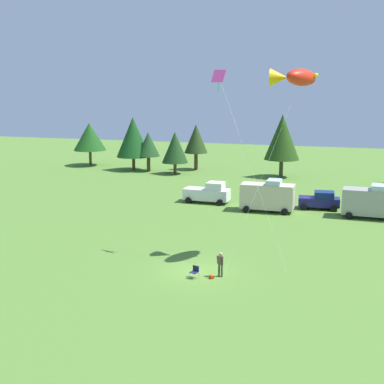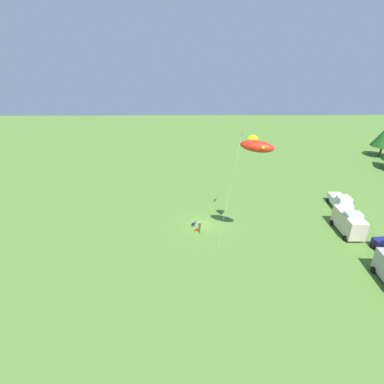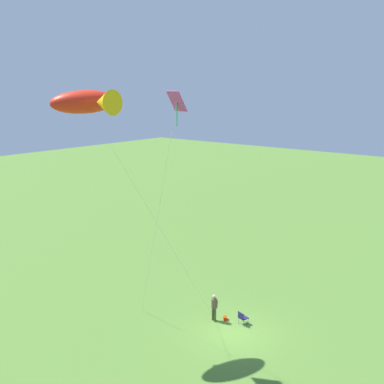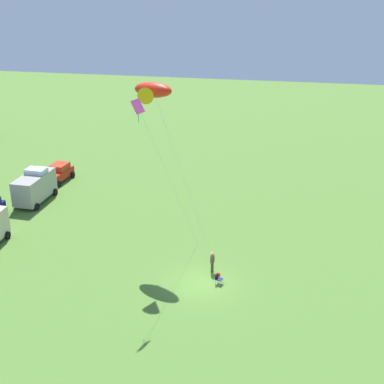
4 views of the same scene
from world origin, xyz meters
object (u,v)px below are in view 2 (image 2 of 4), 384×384
van_camper_beige (349,222)px  folding_chair (194,223)px  truck_white_pickup (340,202)px  kite_diamond_rainbow (242,135)px  kite_large_fish (256,145)px  person_kite_flyer (200,226)px  backpack_on_grass (196,230)px

van_camper_beige → folding_chair: bearing=-94.6°
truck_white_pickup → kite_diamond_rainbow: 21.53m
folding_chair → kite_large_fish: 15.42m
person_kite_flyer → truck_white_pickup: size_ratio=0.34×
person_kite_flyer → folding_chair: (-1.61, -0.71, -0.53)m
person_kite_flyer → backpack_on_grass: (-0.49, -0.52, -0.91)m
folding_chair → person_kite_flyer: bearing=131.1°
folding_chair → backpack_on_grass: bearing=116.7°
truck_white_pickup → kite_diamond_rainbow: bearing=-70.6°
truck_white_pickup → kite_large_fish: kite_large_fish is taller
folding_chair → kite_large_fish: bearing=155.7°
kite_diamond_rainbow → truck_white_pickup: bearing=107.5°
folding_chair → van_camper_beige: bearing=-167.6°
truck_white_pickup → folding_chair: bearing=-75.5°
kite_large_fish → kite_diamond_rainbow: (-5.35, -0.60, -0.34)m
kite_large_fish → backpack_on_grass: bearing=-126.3°
van_camper_beige → kite_diamond_rainbow: 18.80m
folding_chair → kite_diamond_rainbow: size_ratio=0.06×
kite_diamond_rainbow → kite_large_fish: bearing=6.4°
truck_white_pickup → kite_diamond_rainbow: kite_diamond_rainbow is taller
kite_large_fish → kite_diamond_rainbow: size_ratio=1.01×
person_kite_flyer → truck_white_pickup: (-6.73, 22.12, 0.08)m
backpack_on_grass → kite_large_fish: bearing=53.7°
folding_chair → kite_large_fish: size_ratio=0.06×
truck_white_pickup → kite_large_fish: (10.76, -16.49, 12.27)m
person_kite_flyer → backpack_on_grass: 1.16m
van_camper_beige → kite_diamond_rainbow: bearing=-95.4°
person_kite_flyer → kite_large_fish: size_ratio=0.12×
kite_diamond_rainbow → van_camper_beige: bearing=84.3°
van_camper_beige → kite_large_fish: (3.85, -14.29, 11.72)m
folding_chair → truck_white_pickup: 23.40m
van_camper_beige → kite_large_fish: size_ratio=0.39×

